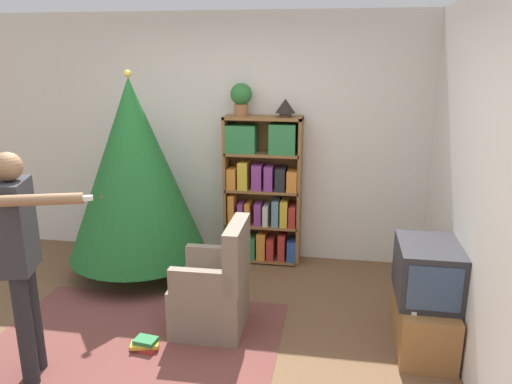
% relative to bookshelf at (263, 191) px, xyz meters
% --- Properties ---
extents(ground_plane, '(14.00, 14.00, 0.00)m').
position_rel_bookshelf_xyz_m(ground_plane, '(-0.32, -1.92, -0.79)').
color(ground_plane, brown).
extents(wall_back, '(8.00, 0.10, 2.60)m').
position_rel_bookshelf_xyz_m(wall_back, '(-0.32, 0.22, 0.51)').
color(wall_back, silver).
rests_on(wall_back, ground_plane).
extents(wall_right, '(0.10, 8.00, 2.60)m').
position_rel_bookshelf_xyz_m(wall_right, '(1.73, -1.92, 0.51)').
color(wall_right, silver).
rests_on(wall_right, ground_plane).
extents(area_rug, '(2.24, 1.78, 0.01)m').
position_rel_bookshelf_xyz_m(area_rug, '(-0.74, -1.85, -0.78)').
color(area_rug, brown).
rests_on(area_rug, ground_plane).
extents(bookshelf, '(0.80, 0.28, 1.57)m').
position_rel_bookshelf_xyz_m(bookshelf, '(0.00, 0.00, 0.00)').
color(bookshelf, brown).
rests_on(bookshelf, ground_plane).
extents(tv_stand, '(0.40, 0.81, 0.41)m').
position_rel_bookshelf_xyz_m(tv_stand, '(1.46, -1.41, -0.58)').
color(tv_stand, '#996638').
rests_on(tv_stand, ground_plane).
extents(television, '(0.45, 0.60, 0.42)m').
position_rel_bookshelf_xyz_m(television, '(1.46, -1.42, -0.17)').
color(television, '#28282D').
rests_on(television, tv_stand).
extents(game_remote, '(0.04, 0.12, 0.02)m').
position_rel_bookshelf_xyz_m(game_remote, '(1.34, -1.66, -0.37)').
color(game_remote, white).
rests_on(game_remote, tv_stand).
extents(christmas_tree, '(1.36, 1.36, 2.04)m').
position_rel_bookshelf_xyz_m(christmas_tree, '(-1.19, -0.53, 0.30)').
color(christmas_tree, '#4C3323').
rests_on(christmas_tree, ground_plane).
extents(armchair, '(0.58, 0.57, 0.92)m').
position_rel_bookshelf_xyz_m(armchair, '(-0.17, -1.44, -0.47)').
color(armchair, '#7A6B5B').
rests_on(armchair, ground_plane).
extents(standing_person, '(0.71, 0.45, 1.60)m').
position_rel_bookshelf_xyz_m(standing_person, '(-1.26, -2.26, 0.16)').
color(standing_person, '#232328').
rests_on(standing_person, ground_plane).
extents(potted_plant, '(0.22, 0.22, 0.33)m').
position_rel_bookshelf_xyz_m(potted_plant, '(-0.23, 0.01, 0.97)').
color(potted_plant, '#935B38').
rests_on(potted_plant, bookshelf).
extents(table_lamp, '(0.20, 0.20, 0.18)m').
position_rel_bookshelf_xyz_m(table_lamp, '(0.22, 0.01, 0.88)').
color(table_lamp, '#473828').
rests_on(table_lamp, bookshelf).
extents(book_pile_near_tree, '(0.24, 0.15, 0.10)m').
position_rel_bookshelf_xyz_m(book_pile_near_tree, '(-0.64, -0.79, -0.74)').
color(book_pile_near_tree, gold).
rests_on(book_pile_near_tree, ground_plane).
extents(book_pile_by_chair, '(0.23, 0.16, 0.09)m').
position_rel_bookshelf_xyz_m(book_pile_by_chair, '(-0.62, -1.84, -0.74)').
color(book_pile_by_chair, '#B22D28').
rests_on(book_pile_by_chair, ground_plane).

